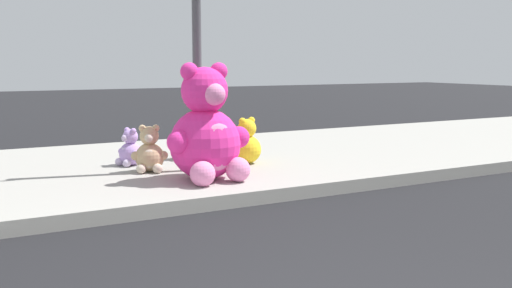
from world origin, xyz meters
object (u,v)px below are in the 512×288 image
(plush_tan, at_px, (150,153))
(plush_lavender, at_px, (130,150))
(sign_pole, at_px, (197,31))
(plush_yellow, at_px, (246,145))
(plush_pink_large, at_px, (207,133))
(plush_brown, at_px, (188,143))

(plush_tan, bearing_deg, plush_lavender, 99.03)
(sign_pole, relative_size, plush_lavender, 6.52)
(sign_pole, xyz_separation_m, plush_lavender, (-0.65, 0.73, -1.50))
(plush_tan, height_order, plush_yellow, plush_yellow)
(sign_pole, xyz_separation_m, plush_tan, (-0.56, 0.19, -1.47))
(sign_pole, distance_m, plush_pink_large, 1.32)
(sign_pole, relative_size, plush_pink_large, 2.42)
(plush_pink_large, relative_size, plush_tan, 2.30)
(sign_pole, bearing_deg, plush_yellow, 12.28)
(sign_pole, relative_size, plush_yellow, 5.24)
(plush_tan, distance_m, plush_yellow, 1.31)
(plush_tan, height_order, plush_brown, plush_tan)
(plush_pink_large, bearing_deg, plush_brown, 76.43)
(plush_brown, bearing_deg, plush_pink_large, -103.57)
(plush_yellow, bearing_deg, plush_pink_large, -139.81)
(plush_tan, bearing_deg, plush_pink_large, -61.77)
(plush_lavender, height_order, plush_brown, plush_brown)
(plush_lavender, bearing_deg, plush_tan, -80.97)
(plush_pink_large, height_order, plush_lavender, plush_pink_large)
(plush_tan, bearing_deg, sign_pole, -18.71)
(plush_tan, xyz_separation_m, plush_brown, (0.77, 0.68, -0.01))
(plush_lavender, relative_size, plush_yellow, 0.80)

